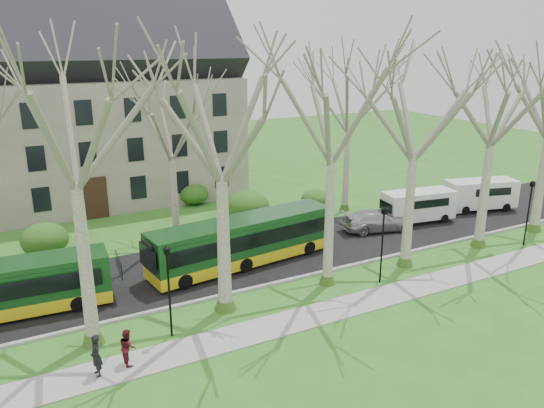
% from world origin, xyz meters
% --- Properties ---
extents(ground, '(120.00, 120.00, 0.00)m').
position_xyz_m(ground, '(0.00, 0.00, 0.00)').
color(ground, '#326C1F').
rests_on(ground, ground).
extents(sidewalk, '(70.00, 2.00, 0.06)m').
position_xyz_m(sidewalk, '(0.00, -2.50, 0.03)').
color(sidewalk, gray).
rests_on(sidewalk, ground).
extents(road, '(80.00, 8.00, 0.06)m').
position_xyz_m(road, '(0.00, 5.50, 0.03)').
color(road, black).
rests_on(road, ground).
extents(curb, '(80.00, 0.25, 0.14)m').
position_xyz_m(curb, '(0.00, 1.50, 0.07)').
color(curb, '#A5A39E').
rests_on(curb, ground).
extents(building, '(26.50, 12.20, 16.00)m').
position_xyz_m(building, '(-6.00, 24.00, 8.07)').
color(building, gray).
rests_on(building, ground).
extents(tree_row_verge, '(49.00, 7.00, 14.00)m').
position_xyz_m(tree_row_verge, '(0.00, 0.30, 7.00)').
color(tree_row_verge, gray).
rests_on(tree_row_verge, ground).
extents(tree_row_far, '(33.00, 7.00, 12.00)m').
position_xyz_m(tree_row_far, '(-1.33, 11.00, 6.00)').
color(tree_row_far, gray).
rests_on(tree_row_far, ground).
extents(lamp_row, '(36.22, 0.22, 4.30)m').
position_xyz_m(lamp_row, '(-0.00, -1.00, 2.57)').
color(lamp_row, black).
rests_on(lamp_row, ground).
extents(hedges, '(30.60, 8.60, 2.00)m').
position_xyz_m(hedges, '(-4.67, 14.00, 1.00)').
color(hedges, '#1B5217').
rests_on(hedges, ground).
extents(bus_follow, '(11.91, 3.82, 2.93)m').
position_xyz_m(bus_follow, '(0.36, 4.82, 1.52)').
color(bus_follow, '#124117').
rests_on(bus_follow, road).
extents(sedan, '(5.36, 3.18, 1.46)m').
position_xyz_m(sedan, '(11.20, 5.74, 0.79)').
color(sedan, '#A2A2A7').
rests_on(sedan, road).
extents(van_a, '(5.58, 2.75, 2.33)m').
position_xyz_m(van_a, '(15.02, 5.83, 1.23)').
color(van_a, silver).
rests_on(van_a, road).
extents(van_b, '(5.85, 3.44, 2.41)m').
position_xyz_m(van_b, '(21.41, 5.75, 1.26)').
color(van_b, silver).
rests_on(van_b, road).
extents(pedestrian_a, '(0.50, 0.69, 1.77)m').
position_xyz_m(pedestrian_a, '(-9.56, -2.57, 0.95)').
color(pedestrian_a, black).
rests_on(pedestrian_a, sidewalk).
extents(pedestrian_b, '(0.63, 0.79, 1.56)m').
position_xyz_m(pedestrian_b, '(-8.27, -2.34, 0.84)').
color(pedestrian_b, '#55131D').
rests_on(pedestrian_b, sidewalk).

